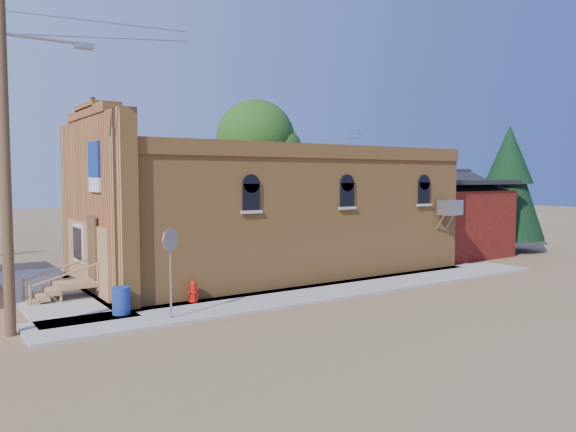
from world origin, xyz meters
TOP-DOWN VIEW (x-y plane):
  - ground at (0.00, 0.00)m, footprint 120.00×120.00m
  - sidewalk_south at (1.50, 0.90)m, footprint 19.00×2.20m
  - sidewalk_west at (-6.30, 6.00)m, footprint 2.60×10.00m
  - brick_bar at (1.64, 5.49)m, footprint 16.40×7.97m
  - red_shed at (11.50, 5.50)m, footprint 5.40×6.40m
  - utility_pole at (-8.14, 1.20)m, footprint 3.12×0.26m
  - tree_bare_near at (-3.00, 13.00)m, footprint 2.80×2.80m
  - tree_leafy at (6.00, 13.50)m, footprint 4.40×4.40m
  - evergreen_tree at (15.50, 4.00)m, footprint 3.60×3.60m
  - fire_hydrant at (-3.12, 1.80)m, footprint 0.37×0.36m
  - stop_sign at (-4.42, 0.35)m, footprint 0.59×0.40m
  - trash_barrel at (-5.40, 1.50)m, footprint 0.50×0.50m

SIDE VIEW (x-z plane):
  - ground at x=0.00m, z-range 0.00..0.00m
  - sidewalk_south at x=1.50m, z-range 0.00..0.08m
  - sidewalk_west at x=-6.30m, z-range 0.00..0.08m
  - fire_hydrant at x=-3.12m, z-range 0.08..0.72m
  - trash_barrel at x=-5.40m, z-range 0.08..0.84m
  - stop_sign at x=-4.42m, z-range 0.73..3.16m
  - red_shed at x=11.50m, z-range 0.12..4.42m
  - brick_bar at x=1.64m, z-range -0.81..5.49m
  - evergreen_tree at x=15.50m, z-range 0.46..6.96m
  - utility_pole at x=-8.14m, z-range 0.27..9.27m
  - tree_leafy at x=6.00m, z-range 1.86..10.01m
  - tree_bare_near at x=-3.00m, z-range 2.14..9.79m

